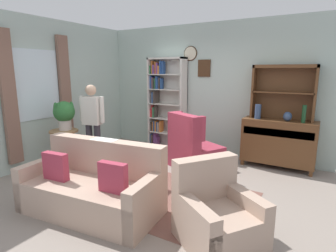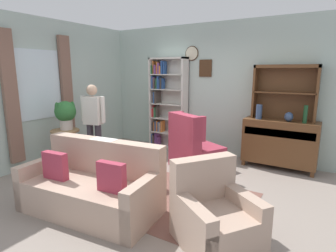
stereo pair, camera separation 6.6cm
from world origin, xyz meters
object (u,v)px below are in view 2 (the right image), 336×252
at_px(wingback_chair, 193,148).
at_px(plant_stand, 66,144).
at_px(sideboard, 279,142).
at_px(vase_tall, 259,112).
at_px(armchair_floral, 215,217).
at_px(person_reading, 93,119).
at_px(potted_plant_large, 65,113).
at_px(potted_plant_small, 93,155).
at_px(couch_floral, 93,187).
at_px(sideboard_hutch, 285,85).
at_px(vase_round, 289,117).
at_px(coffee_table, 128,165).
at_px(bookshelf, 166,103).
at_px(book_stack, 123,159).
at_px(bottle_wine, 305,114).

bearing_deg(wingback_chair, plant_stand, -150.33).
distance_m(sideboard, vase_tall, 0.68).
distance_m(armchair_floral, person_reading, 3.14).
bearing_deg(vase_tall, potted_plant_large, -148.22).
xyz_separation_m(potted_plant_small, person_reading, (0.09, -0.02, 0.73)).
relative_size(couch_floral, plant_stand, 2.60).
height_order(sideboard_hutch, vase_round, sideboard_hutch).
height_order(sideboard, potted_plant_small, sideboard).
distance_m(vase_tall, coffee_table, 2.62).
bearing_deg(potted_plant_large, sideboard_hutch, 31.15).
xyz_separation_m(couch_floral, potted_plant_large, (-1.68, 0.96, 0.73)).
bearing_deg(plant_stand, potted_plant_small, 48.78).
relative_size(potted_plant_small, coffee_table, 0.38).
relative_size(sideboard_hutch, potted_plant_large, 2.04).
height_order(bookshelf, person_reading, bookshelf).
relative_size(wingback_chair, potted_plant_small, 3.51).
bearing_deg(plant_stand, wingback_chair, 29.67).
relative_size(couch_floral, potted_plant_small, 6.19).
relative_size(wingback_chair, potted_plant_large, 1.98).
xyz_separation_m(wingback_chair, person_reading, (-1.69, -0.85, 0.52)).
bearing_deg(book_stack, couch_floral, -79.13).
distance_m(armchair_floral, book_stack, 1.89).
relative_size(bookshelf, vase_tall, 7.71).
relative_size(couch_floral, potted_plant_large, 3.49).
distance_m(sideboard, couch_floral, 3.46).
distance_m(bookshelf, sideboard_hutch, 2.60).
bearing_deg(coffee_table, vase_tall, 54.00).
bearing_deg(armchair_floral, potted_plant_small, 159.94).
height_order(couch_floral, potted_plant_small, couch_floral).
relative_size(bottle_wine, potted_plant_large, 0.58).
height_order(bottle_wine, wingback_chair, bottle_wine).
distance_m(armchair_floral, coffee_table, 1.83).
height_order(bookshelf, sideboard_hutch, bookshelf).
relative_size(bottle_wine, plant_stand, 0.43).
height_order(bookshelf, potted_plant_small, bookshelf).
distance_m(potted_plant_small, coffee_table, 1.36).
relative_size(armchair_floral, wingback_chair, 1.00).
relative_size(vase_tall, couch_floral, 0.15).
xyz_separation_m(bookshelf, book_stack, (0.61, -2.25, -0.61)).
bearing_deg(bottle_wine, wingback_chair, -156.76).
xyz_separation_m(couch_floral, armchair_floral, (1.63, 0.18, -0.02)).
xyz_separation_m(bookshelf, coffee_table, (0.68, -2.21, -0.72)).
distance_m(wingback_chair, potted_plant_large, 2.48).
xyz_separation_m(armchair_floral, potted_plant_large, (-3.31, 0.78, 0.75)).
bearing_deg(vase_tall, coffee_table, -126.00).
height_order(sideboard_hutch, plant_stand, sideboard_hutch).
bearing_deg(plant_stand, bookshelf, 66.88).
relative_size(bookshelf, couch_floral, 1.12).
relative_size(potted_plant_small, person_reading, 0.19).
distance_m(bookshelf, plant_stand, 2.39).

